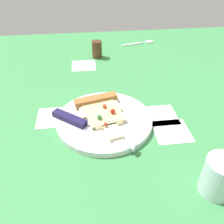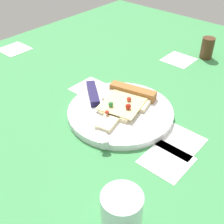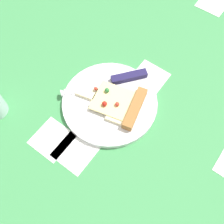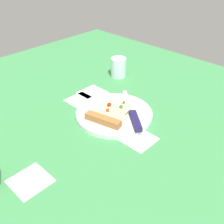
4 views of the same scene
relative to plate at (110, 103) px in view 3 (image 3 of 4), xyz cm
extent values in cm
cube|color=#3D8C4C|center=(4.71, -6.94, -2.27)|extent=(136.67, 136.67, 3.00)
cube|color=white|center=(-5.63, -16.71, -0.87)|extent=(9.00, 9.00, 0.20)
cube|color=white|center=(3.85, 13.63, -0.87)|extent=(9.00, 9.00, 0.20)
cube|color=white|center=(1.12, -15.71, -0.87)|extent=(9.00, 9.00, 0.20)
cube|color=white|center=(4.55, 51.21, -0.87)|extent=(9.00, 9.00, 0.20)
cylinder|color=silver|center=(0.00, 0.00, 0.00)|extent=(25.23, 25.23, 1.54)
cube|color=beige|center=(3.89, 0.94, 1.27)|extent=(8.43, 12.11, 1.00)
cube|color=beige|center=(-1.46, -0.35, 1.27)|extent=(7.14, 8.32, 1.00)
cube|color=beige|center=(-6.32, -1.53, 1.27)|extent=(5.90, 4.73, 1.00)
cube|color=#EDD88C|center=(0.97, 0.24, 1.92)|extent=(11.89, 11.30, 0.30)
cube|color=#9E6633|center=(6.80, 1.65, 1.87)|extent=(5.36, 12.27, 2.20)
sphere|color=red|center=(2.67, -0.38, 2.64)|extent=(1.13, 1.13, 1.13)
sphere|color=red|center=(-4.66, 0.10, 2.55)|extent=(0.97, 0.97, 0.97)
sphere|color=#2D7A38|center=(-1.88, 1.40, 2.69)|extent=(1.23, 1.23, 1.23)
sphere|color=#B21E14|center=(0.03, -2.26, 2.74)|extent=(1.33, 1.33, 1.33)
cube|color=silver|center=(-7.56, -0.38, 0.92)|extent=(9.03, 10.64, 0.30)
cone|color=silver|center=(-11.29, -5.08, 0.92)|extent=(2.81, 2.81, 2.00)
cube|color=#1E1947|center=(-0.09, 9.01, 1.57)|extent=(7.94, 9.20, 1.60)
camera|label=1|loc=(-47.61, 3.77, 39.16)|focal=37.29mm
camera|label=2|loc=(-44.12, -35.85, 42.20)|focal=47.39mm
camera|label=3|loc=(21.43, -28.00, 62.79)|focal=43.41mm
camera|label=4|loc=(53.36, 50.22, 49.54)|focal=42.77mm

